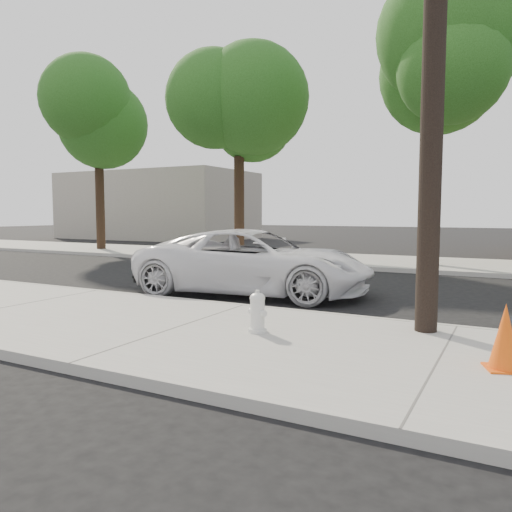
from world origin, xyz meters
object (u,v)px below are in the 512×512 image
police_cruiser (254,262)px  traffic_cone (505,338)px  utility_pole (435,30)px  fire_hydrant (257,313)px

police_cruiser → traffic_cone: 6.99m
police_cruiser → utility_pole: bearing=-128.2°
utility_pole → traffic_cone: (1.14, -1.58, -4.17)m
utility_pole → traffic_cone: size_ratio=11.39×
traffic_cone → police_cruiser: bearing=143.0°
utility_pole → fire_hydrant: (-2.30, -1.29, -4.25)m
utility_pole → police_cruiser: utility_pole is taller
fire_hydrant → utility_pole: bearing=46.0°
fire_hydrant → police_cruiser: bearing=135.3°
police_cruiser → fire_hydrant: (2.15, -3.92, -0.35)m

